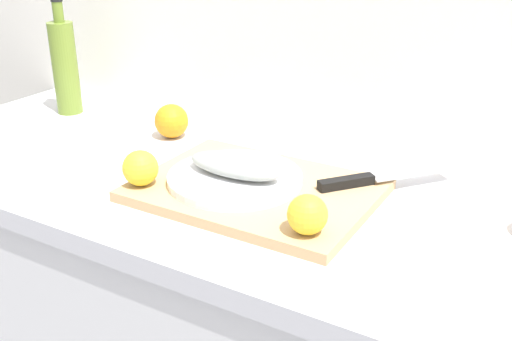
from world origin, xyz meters
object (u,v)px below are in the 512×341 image
Objects in this scene: cutting_board at (256,190)px; fish_fillet at (235,166)px; chef_knife at (371,178)px; lemon_0 at (307,214)px; white_plate at (235,178)px; olive_oil_bottle at (65,66)px.

fish_fillet is (-0.04, -0.01, 0.04)m from cutting_board.
chef_knife is 3.73× the size of lemon_0.
white_plate is at bearing 158.61° from chef_knife.
olive_oil_bottle is at bearing 163.19° from fish_fillet.
lemon_0 reaches higher than fish_fillet.
cutting_board is 2.27× the size of fish_fillet.
lemon_0 is 0.22× the size of olive_oil_bottle.
fish_fillet is 0.26m from chef_knife.
chef_knife reaches higher than white_plate.
olive_oil_bottle is at bearing 164.68° from cutting_board.
lemon_0 is at bearing -35.30° from cutting_board.
olive_oil_bottle reaches higher than fish_fillet.
olive_oil_bottle is (-0.83, 0.30, 0.07)m from lemon_0.
olive_oil_bottle is (-0.67, 0.18, 0.11)m from cutting_board.
chef_knife is at bearing 29.46° from fish_fillet.
fish_fillet is 0.23m from lemon_0.
lemon_0 is (0.16, -0.11, 0.04)m from cutting_board.
white_plate is at bearing 152.08° from lemon_0.
olive_oil_bottle reaches higher than cutting_board.
chef_knife reaches higher than cutting_board.
olive_oil_bottle is (-0.63, 0.19, 0.07)m from fish_fillet.
fish_fillet reaches higher than cutting_board.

